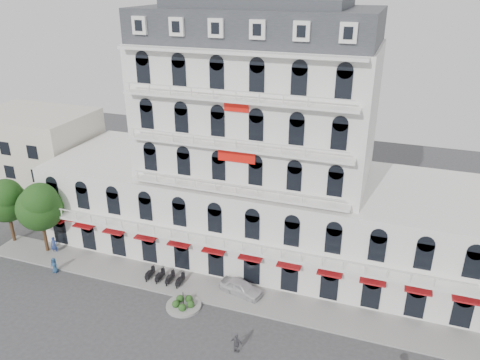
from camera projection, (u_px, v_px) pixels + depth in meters
name	position (u px, v px, depth m)	size (l,w,h in m)	color
sidewalk	(226.00, 293.00, 43.99)	(53.00, 4.00, 0.16)	gray
main_building	(257.00, 163.00, 47.82)	(45.00, 15.00, 25.80)	silver
flank_building_west	(39.00, 158.00, 60.28)	(14.00, 10.00, 12.00)	beige
traffic_island	(184.00, 304.00, 42.24)	(3.20, 3.20, 1.60)	gray
parked_scooter_row	(165.00, 282.00, 45.78)	(4.40, 1.80, 1.10)	black
tree_west_outer	(6.00, 199.00, 50.64)	(4.50, 4.48, 7.76)	#382314
tree_west_inner	(39.00, 205.00, 48.55)	(4.76, 4.76, 8.25)	#382314
parked_car	(241.00, 288.00, 43.77)	(1.70, 4.22, 1.44)	silver
pedestrian_left	(54.00, 265.00, 46.97)	(0.80, 0.52, 1.64)	navy
pedestrian_mid	(237.00, 343.00, 36.88)	(1.02, 0.43, 1.75)	#505057
pedestrian_far	(54.00, 245.00, 50.16)	(0.71, 0.46, 1.94)	navy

